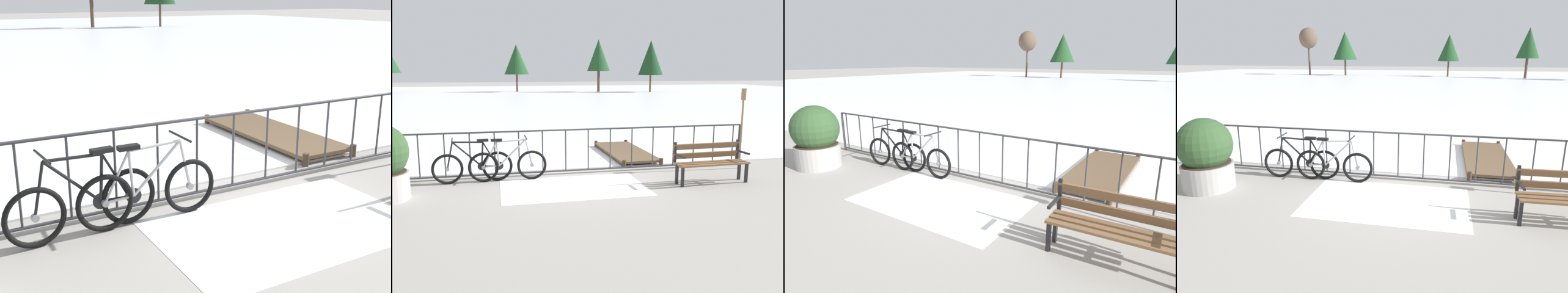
# 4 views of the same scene
# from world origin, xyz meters

# --- Properties ---
(ground_plane) EXTENTS (160.00, 160.00, 0.00)m
(ground_plane) POSITION_xyz_m (0.00, 0.00, 0.00)
(ground_plane) COLOR #9E9991
(frozen_pond) EXTENTS (80.00, 56.00, 0.03)m
(frozen_pond) POSITION_xyz_m (0.00, 28.40, 0.01)
(frozen_pond) COLOR white
(frozen_pond) RESTS_ON ground
(snow_patch) EXTENTS (3.00, 1.86, 0.01)m
(snow_patch) POSITION_xyz_m (-0.04, -1.20, 0.00)
(snow_patch) COLOR white
(snow_patch) RESTS_ON ground
(railing_fence) EXTENTS (9.06, 0.06, 1.07)m
(railing_fence) POSITION_xyz_m (0.00, 0.00, 0.56)
(railing_fence) COLOR #38383D
(railing_fence) RESTS_ON ground
(bicycle_near_railing) EXTENTS (1.71, 0.52, 0.97)m
(bicycle_near_railing) POSITION_xyz_m (-2.09, -0.31, 0.37)
(bicycle_near_railing) COLOR black
(bicycle_near_railing) RESTS_ON ground
(bicycle_second) EXTENTS (1.71, 0.52, 0.97)m
(bicycle_second) POSITION_xyz_m (-1.35, -0.33, 0.37)
(bicycle_second) COLOR black
(bicycle_second) RESTS_ON ground
(planter_with_shrub) EXTENTS (1.07, 1.07, 1.45)m
(planter_with_shrub) POSITION_xyz_m (-3.72, -1.25, 0.72)
(planter_with_shrub) COLOR #9E9B96
(planter_with_shrub) RESTS_ON ground
(wooden_dock) EXTENTS (1.10, 3.08, 0.20)m
(wooden_dock) POSITION_xyz_m (2.02, 1.79, 0.12)
(wooden_dock) COLOR brown
(wooden_dock) RESTS_ON ground
(tree_far_west) EXTENTS (2.50, 2.50, 6.33)m
(tree_far_west) POSITION_xyz_m (-17.82, 39.10, 4.91)
(tree_far_west) COLOR brown
(tree_far_west) RESTS_ON ground
(tree_west_mid) EXTENTS (3.23, 3.23, 5.73)m
(tree_west_mid) POSITION_xyz_m (-12.63, 39.08, 3.90)
(tree_west_mid) COLOR brown
(tree_west_mid) RESTS_ON ground
(tree_centre) EXTENTS (2.54, 2.54, 5.79)m
(tree_centre) POSITION_xyz_m (10.01, 36.91, 4.03)
(tree_centre) COLOR brown
(tree_centre) RESTS_ON ground
(tree_far_east) EXTENTS (2.71, 2.71, 5.24)m
(tree_far_east) POSITION_xyz_m (1.08, 38.74, 3.58)
(tree_far_east) COLOR brown
(tree_far_east) RESTS_ON ground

